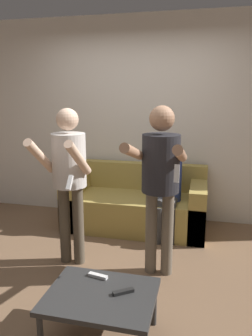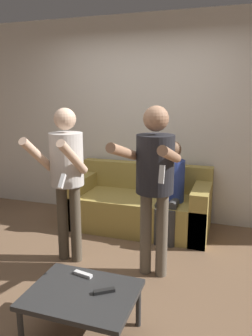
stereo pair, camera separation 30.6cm
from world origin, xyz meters
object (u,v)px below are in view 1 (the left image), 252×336
at_px(coffee_table, 101,299).
at_px(remote_near, 123,292).
at_px(remote_far, 98,276).
at_px(person_seated, 168,184).
at_px(person_standing_left, 69,170).
at_px(person_standing_right, 160,172).
at_px(couch, 136,206).

xyz_separation_m(coffee_table, remote_near, (0.15, 0.04, 0.05)).
bearing_deg(remote_far, person_seated, 79.21).
bearing_deg(remote_far, remote_near, -32.70).
xyz_separation_m(person_standing_left, coffee_table, (0.63, -0.98, -0.65)).
bearing_deg(remote_far, person_standing_right, 66.12).
bearing_deg(remote_near, couch, 99.34).
distance_m(person_seated, remote_near, 1.87).
relative_size(person_seated, remote_far, 7.58).
relative_size(person_standing_left, person_seated, 1.35).
xyz_separation_m(couch, person_standing_right, (0.45, -1.08, 0.73)).
distance_m(couch, coffee_table, 2.06).
relative_size(person_seated, remote_near, 8.15).
height_order(couch, person_seated, person_seated).
bearing_deg(person_seated, remote_near, -92.88).
xyz_separation_m(couch, person_seated, (0.42, -0.16, 0.36)).
relative_size(person_standing_right, person_seated, 1.38).
height_order(person_seated, remote_near, person_seated).
xyz_separation_m(person_standing_right, remote_far, (-0.35, -0.78, -0.63)).
distance_m(person_standing_left, person_seated, 1.30).
relative_size(coffee_table, remote_near, 5.22).
height_order(person_standing_right, remote_far, person_standing_right).
xyz_separation_m(couch, coffee_table, (0.18, -2.06, 0.05)).
relative_size(person_standing_left, remote_near, 10.98).
xyz_separation_m(person_standing_left, remote_near, (0.78, -0.94, -0.59)).
relative_size(couch, coffee_table, 2.37).
xyz_separation_m(person_seated, coffee_table, (-0.24, -1.89, -0.31)).
bearing_deg(remote_near, coffee_table, -165.28).
bearing_deg(remote_far, person_standing_left, 124.58).
height_order(person_standing_left, person_standing_right, person_standing_right).
xyz_separation_m(person_standing_right, person_seated, (-0.02, 0.92, -0.37)).
xyz_separation_m(person_standing_right, remote_near, (-0.12, -0.93, -0.63)).
bearing_deg(couch, remote_far, -86.94).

